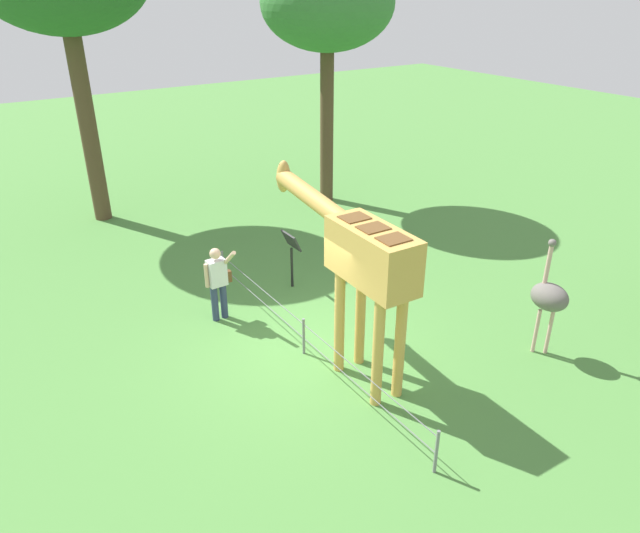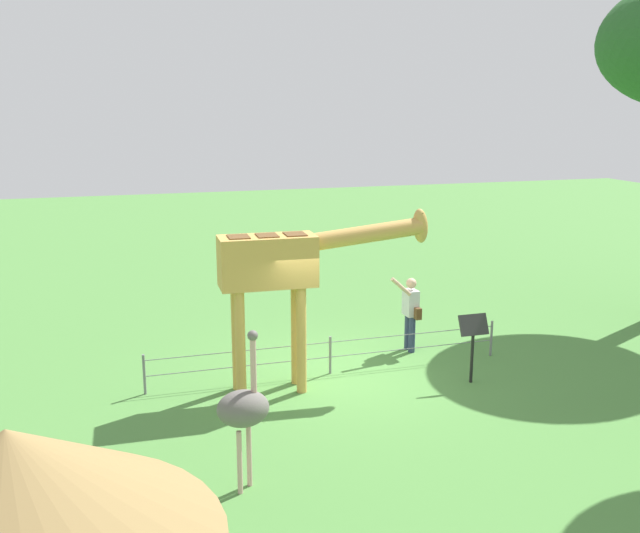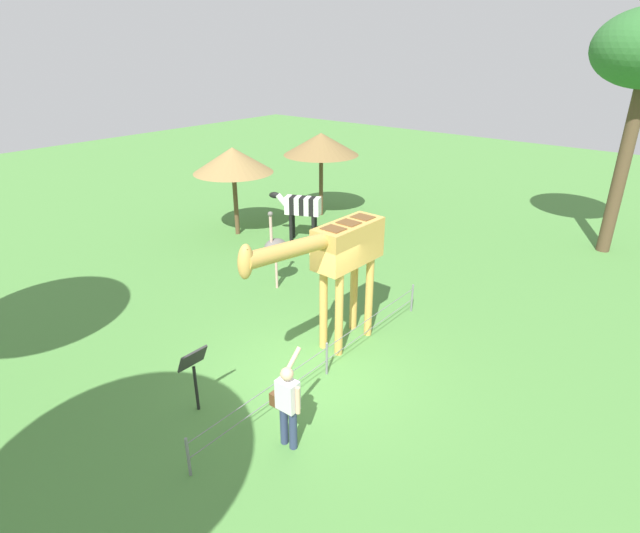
{
  "view_description": "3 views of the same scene",
  "coord_description": "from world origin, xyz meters",
  "px_view_note": "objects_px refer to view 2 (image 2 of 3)",
  "views": [
    {
      "loc": [
        -7.74,
        4.95,
        6.28
      ],
      "look_at": [
        -0.34,
        0.08,
        1.91
      ],
      "focal_mm": 32.81,
      "sensor_mm": 36.0,
      "label": 1
    },
    {
      "loc": [
        -3.9,
        -12.1,
        5.11
      ],
      "look_at": [
        -0.34,
        -0.23,
        2.25
      ],
      "focal_mm": 39.69,
      "sensor_mm": 36.0,
      "label": 2
    },
    {
      "loc": [
        6.88,
        5.66,
        6.33
      ],
      "look_at": [
        -0.06,
        -0.01,
        2.37
      ],
      "focal_mm": 28.41,
      "sensor_mm": 36.0,
      "label": 3
    }
  ],
  "objects_px": {
    "visitor": "(410,310)",
    "shade_hut_near": "(12,493)",
    "info_sign": "(473,334)",
    "ostrich": "(244,409)",
    "giraffe": "(286,269)"
  },
  "relations": [
    {
      "from": "giraffe",
      "to": "shade_hut_near",
      "type": "xyz_separation_m",
      "value": [
        -3.65,
        -7.33,
        0.4
      ]
    },
    {
      "from": "ostrich",
      "to": "info_sign",
      "type": "xyz_separation_m",
      "value": [
        4.78,
        2.52,
        -0.23
      ]
    },
    {
      "from": "giraffe",
      "to": "visitor",
      "type": "bearing_deg",
      "value": 22.64
    },
    {
      "from": "shade_hut_near",
      "to": "info_sign",
      "type": "distance_m",
      "value": 9.81
    },
    {
      "from": "visitor",
      "to": "shade_hut_near",
      "type": "relative_size",
      "value": 0.54
    },
    {
      "from": "visitor",
      "to": "ostrich",
      "type": "distance_m",
      "value": 6.26
    },
    {
      "from": "visitor",
      "to": "info_sign",
      "type": "bearing_deg",
      "value": -78.35
    },
    {
      "from": "giraffe",
      "to": "info_sign",
      "type": "xyz_separation_m",
      "value": [
        3.38,
        -0.7,
        -1.32
      ]
    },
    {
      "from": "ostrich",
      "to": "shade_hut_near",
      "type": "xyz_separation_m",
      "value": [
        -2.25,
        -4.1,
        1.49
      ]
    },
    {
      "from": "visitor",
      "to": "shade_hut_near",
      "type": "height_order",
      "value": "shade_hut_near"
    },
    {
      "from": "giraffe",
      "to": "visitor",
      "type": "distance_m",
      "value": 3.5
    },
    {
      "from": "visitor",
      "to": "shade_hut_near",
      "type": "distance_m",
      "value": 10.98
    },
    {
      "from": "visitor",
      "to": "info_sign",
      "type": "distance_m",
      "value": 1.99
    },
    {
      "from": "giraffe",
      "to": "shade_hut_near",
      "type": "height_order",
      "value": "giraffe"
    },
    {
      "from": "visitor",
      "to": "info_sign",
      "type": "relative_size",
      "value": 1.27
    }
  ]
}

